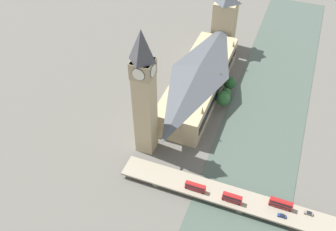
% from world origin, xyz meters
% --- Properties ---
extents(ground_plane, '(600.00, 600.00, 0.00)m').
position_xyz_m(ground_plane, '(0.00, 0.00, 0.00)').
color(ground_plane, '#605E56').
extents(river_water, '(51.31, 360.00, 0.30)m').
position_xyz_m(river_water, '(-31.65, 0.00, 0.15)').
color(river_water, '#47564C').
rests_on(river_water, ground_plane).
extents(parliament_hall, '(29.73, 103.66, 25.08)m').
position_xyz_m(parliament_hall, '(17.64, -8.00, 12.44)').
color(parliament_hall, tan).
rests_on(parliament_hall, ground_plane).
extents(clock_tower, '(11.70, 11.70, 81.19)m').
position_xyz_m(clock_tower, '(31.33, 53.09, 43.25)').
color(clock_tower, tan).
rests_on(clock_tower, ground_plane).
extents(victoria_tower, '(16.86, 16.86, 52.00)m').
position_xyz_m(victoria_tower, '(17.69, -72.26, 24.00)').
color(victoria_tower, tan).
rests_on(victoria_tower, ground_plane).
extents(road_bridge, '(134.61, 13.71, 4.14)m').
position_xyz_m(road_bridge, '(-31.65, 73.20, 3.29)').
color(road_bridge, gray).
rests_on(road_bridge, ground_plane).
extents(double_decker_bus_lead, '(11.89, 2.59, 4.99)m').
position_xyz_m(double_decker_bus_lead, '(-50.88, 70.38, 6.87)').
color(double_decker_bus_lead, red).
rests_on(double_decker_bus_lead, road_bridge).
extents(double_decker_bus_mid, '(11.24, 2.47, 4.61)m').
position_xyz_m(double_decker_bus_mid, '(-6.61, 75.90, 6.68)').
color(double_decker_bus_mid, red).
rests_on(double_decker_bus_mid, road_bridge).
extents(double_decker_bus_rear, '(10.37, 2.55, 4.94)m').
position_xyz_m(double_decker_bus_rear, '(-26.66, 75.93, 6.85)').
color(double_decker_bus_rear, red).
rests_on(double_decker_bus_rear, road_bridge).
extents(car_northbound_lead, '(4.34, 1.80, 1.40)m').
position_xyz_m(car_northbound_lead, '(-52.63, 75.95, 4.84)').
color(car_northbound_lead, navy).
rests_on(car_northbound_lead, road_bridge).
extents(car_northbound_mid, '(4.32, 1.83, 1.45)m').
position_xyz_m(car_northbound_mid, '(-65.07, 69.59, 4.87)').
color(car_northbound_mid, slate).
rests_on(car_northbound_mid, road_bridge).
extents(tree_embankment_near, '(8.89, 8.89, 11.56)m').
position_xyz_m(tree_embankment_near, '(-1.90, -18.04, 7.10)').
color(tree_embankment_near, brown).
rests_on(tree_embankment_near, ground_plane).
extents(tree_embankment_mid, '(9.95, 9.95, 12.09)m').
position_xyz_m(tree_embankment_mid, '(-1.91, 0.06, 7.11)').
color(tree_embankment_mid, brown).
rests_on(tree_embankment_mid, ground_plane).
extents(tree_embankment_far, '(6.18, 6.18, 9.03)m').
position_xyz_m(tree_embankment_far, '(-2.33, -8.15, 5.92)').
color(tree_embankment_far, brown).
rests_on(tree_embankment_far, ground_plane).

